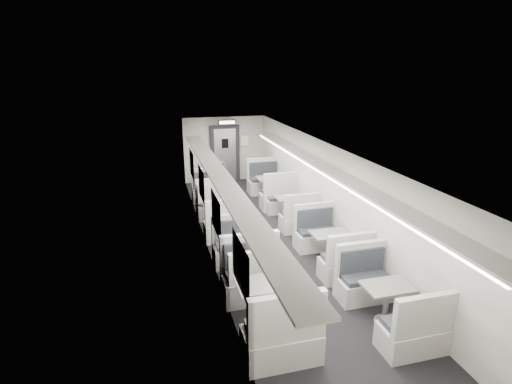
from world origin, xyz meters
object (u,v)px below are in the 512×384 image
booth_left_d (265,304)px  vestibule_door (225,154)px  booth_right_b (290,208)px  exit_sign (227,122)px  booth_right_a (271,188)px  booth_right_d (386,303)px  booth_left_a (211,197)px  booth_right_c (329,247)px  passenger (221,186)px  booth_left_b (220,215)px  booth_left_c (244,263)px

booth_left_d → vestibule_door: bearing=83.5°
booth_right_b → exit_sign: bearing=104.3°
booth_right_a → booth_right_d: size_ratio=1.10×
booth_right_b → vestibule_door: vestibule_door is taller
booth_left_a → booth_right_c: bearing=-64.3°
booth_right_b → passenger: size_ratio=1.29×
booth_right_b → booth_right_c: size_ratio=0.99×
booth_left_b → booth_left_c: booth_left_b is taller
booth_left_b → vestibule_door: bearing=77.3°
booth_right_a → passenger: (-1.72, -0.60, 0.38)m
booth_left_b → booth_right_d: bearing=-67.4°
passenger → booth_right_a: bearing=20.6°
booth_left_d → booth_right_c: size_ratio=1.15×
booth_right_a → booth_right_b: booth_right_a is taller
booth_left_b → booth_right_b: 2.00m
booth_right_c → vestibule_door: 7.11m
booth_right_a → booth_right_b: size_ratio=1.10×
booth_left_a → booth_right_b: (2.00, -1.56, 0.01)m
booth_right_a → booth_right_c: 4.41m
booth_left_d → booth_right_d: size_ratio=1.15×
passenger → exit_sign: exit_sign is taller
booth_left_d → booth_right_c: bearing=42.0°
booth_left_b → exit_sign: 4.49m
booth_left_c → booth_right_b: 3.48m
booth_left_a → booth_left_c: bearing=-90.0°
booth_left_c → vestibule_door: size_ratio=0.97×
booth_right_d → exit_sign: 9.02m
booth_left_d → exit_sign: 8.58m
booth_left_b → vestibule_door: (1.00, 4.43, 0.66)m
booth_left_c → passenger: size_ratio=1.32×
booth_left_d → passenger: (0.28, 5.61, 0.36)m
booth_right_c → passenger: bearing=114.3°
booth_left_b → booth_left_d: 4.37m
booth_left_c → exit_sign: (1.00, 6.77, 1.91)m
booth_left_b → booth_left_a: bearing=90.0°
booth_left_b → booth_left_c: bearing=-90.0°
booth_left_a → booth_right_d: 6.70m
booth_right_c → exit_sign: (-1.00, 6.52, 1.92)m
passenger → booth_left_c: bearing=-92.4°
booth_left_c → booth_right_d: booth_left_c is taller
booth_left_c → vestibule_door: 7.36m
booth_left_a → exit_sign: size_ratio=3.17×
booth_right_a → vestibule_door: (-1.00, 2.59, 0.64)m
exit_sign → booth_left_a: bearing=-112.9°
booth_right_a → passenger: 1.86m
booth_left_c → booth_left_d: size_ratio=0.89×
booth_left_b → passenger: bearing=77.4°
booth_right_b → booth_right_d: size_ratio=1.00×
booth_left_c → booth_right_c: (2.00, 0.25, -0.01)m
booth_right_a → booth_left_d: bearing=-107.8°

